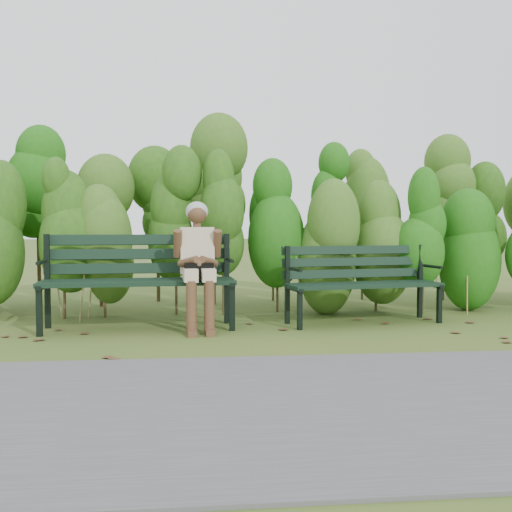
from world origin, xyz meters
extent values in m
plane|color=#3A5B1D|center=(0.00, 0.00, 0.00)|extent=(80.00, 80.00, 0.00)
cube|color=#474749|center=(0.00, -2.20, 0.01)|extent=(60.00, 2.50, 0.01)
cylinder|color=#47381E|center=(-2.75, 1.30, 0.40)|extent=(0.03, 0.03, 0.80)
ellipsoid|color=#215E11|center=(-2.75, 1.30, 1.04)|extent=(0.64, 0.64, 1.44)
cylinder|color=#47381E|center=(-2.14, 1.30, 0.40)|extent=(0.03, 0.03, 0.80)
ellipsoid|color=#215E11|center=(-2.14, 1.30, 1.04)|extent=(0.64, 0.64, 1.44)
cylinder|color=#47381E|center=(-1.53, 1.30, 0.40)|extent=(0.03, 0.03, 0.80)
ellipsoid|color=#215E11|center=(-1.53, 1.30, 1.04)|extent=(0.64, 0.64, 1.44)
cylinder|color=#47381E|center=(-0.92, 1.30, 0.40)|extent=(0.03, 0.03, 0.80)
ellipsoid|color=#215E11|center=(-0.92, 1.30, 1.04)|extent=(0.64, 0.64, 1.44)
cylinder|color=#47381E|center=(-0.31, 1.30, 0.40)|extent=(0.03, 0.03, 0.80)
ellipsoid|color=#215E11|center=(-0.31, 1.30, 1.04)|extent=(0.64, 0.64, 1.44)
cylinder|color=#47381E|center=(0.31, 1.30, 0.40)|extent=(0.03, 0.03, 0.80)
ellipsoid|color=#215E11|center=(0.31, 1.30, 1.04)|extent=(0.64, 0.64, 1.44)
cylinder|color=#47381E|center=(0.92, 1.30, 0.40)|extent=(0.03, 0.03, 0.80)
ellipsoid|color=#215E11|center=(0.92, 1.30, 1.04)|extent=(0.64, 0.64, 1.44)
cylinder|color=#47381E|center=(1.53, 1.30, 0.40)|extent=(0.03, 0.03, 0.80)
ellipsoid|color=#215E11|center=(1.53, 1.30, 1.04)|extent=(0.64, 0.64, 1.44)
cylinder|color=#47381E|center=(2.14, 1.30, 0.40)|extent=(0.03, 0.03, 0.80)
ellipsoid|color=#215E11|center=(2.14, 1.30, 1.04)|extent=(0.64, 0.64, 1.44)
cylinder|color=#47381E|center=(2.75, 1.30, 0.40)|extent=(0.03, 0.03, 0.80)
ellipsoid|color=#215E11|center=(2.75, 1.30, 1.04)|extent=(0.64, 0.64, 1.44)
cylinder|color=#47381E|center=(-2.69, 2.30, 0.55)|extent=(0.04, 0.04, 1.10)
ellipsoid|color=#294D19|center=(-2.69, 2.30, 1.43)|extent=(0.70, 0.70, 1.98)
cylinder|color=#47381E|center=(-1.92, 2.30, 0.55)|extent=(0.04, 0.04, 1.10)
ellipsoid|color=#294D19|center=(-1.92, 2.30, 1.43)|extent=(0.70, 0.70, 1.98)
cylinder|color=#47381E|center=(-1.15, 2.30, 0.55)|extent=(0.04, 0.04, 1.10)
ellipsoid|color=#294D19|center=(-1.15, 2.30, 1.43)|extent=(0.70, 0.70, 1.98)
cylinder|color=#47381E|center=(-0.38, 2.30, 0.55)|extent=(0.04, 0.04, 1.10)
ellipsoid|color=#294D19|center=(-0.38, 2.30, 1.43)|extent=(0.70, 0.70, 1.98)
cylinder|color=#47381E|center=(0.38, 2.30, 0.55)|extent=(0.04, 0.04, 1.10)
ellipsoid|color=#294D19|center=(0.38, 2.30, 1.43)|extent=(0.70, 0.70, 1.98)
cylinder|color=#47381E|center=(1.15, 2.30, 0.55)|extent=(0.04, 0.04, 1.10)
ellipsoid|color=#294D19|center=(1.15, 2.30, 1.43)|extent=(0.70, 0.70, 1.98)
cylinder|color=#47381E|center=(1.92, 2.30, 0.55)|extent=(0.04, 0.04, 1.10)
ellipsoid|color=#294D19|center=(1.92, 2.30, 1.43)|extent=(0.70, 0.70, 1.98)
cylinder|color=#47381E|center=(2.69, 2.30, 0.55)|extent=(0.04, 0.04, 1.10)
ellipsoid|color=#294D19|center=(2.69, 2.30, 1.43)|extent=(0.70, 0.70, 1.98)
cylinder|color=#47381E|center=(3.46, 2.30, 0.55)|extent=(0.04, 0.04, 1.10)
ellipsoid|color=#294D19|center=(3.46, 2.30, 1.43)|extent=(0.70, 0.70, 1.98)
cube|color=brown|center=(-0.45, -1.09, 0.00)|extent=(0.09, 0.11, 0.01)
cube|color=brown|center=(2.40, 0.46, 0.00)|extent=(0.10, 0.11, 0.01)
cube|color=brown|center=(0.08, -0.30, 0.00)|extent=(0.08, 0.10, 0.01)
cube|color=brown|center=(0.39, 0.49, 0.00)|extent=(0.11, 0.09, 0.01)
cube|color=brown|center=(1.95, 0.34, 0.00)|extent=(0.09, 0.10, 0.01)
cube|color=brown|center=(2.67, 0.33, 0.00)|extent=(0.11, 0.11, 0.01)
cube|color=brown|center=(-0.01, -0.59, 0.00)|extent=(0.11, 0.11, 0.01)
cube|color=brown|center=(2.01, 0.09, 0.00)|extent=(0.11, 0.11, 0.01)
cube|color=brown|center=(-1.70, -0.92, 0.00)|extent=(0.11, 0.11, 0.01)
cube|color=brown|center=(-0.66, 0.56, 0.00)|extent=(0.10, 0.11, 0.01)
cube|color=brown|center=(0.85, 0.49, 0.00)|extent=(0.11, 0.11, 0.01)
cube|color=brown|center=(2.54, 0.73, 0.00)|extent=(0.09, 0.07, 0.01)
cube|color=brown|center=(-1.51, -0.06, 0.00)|extent=(0.11, 0.11, 0.01)
cube|color=brown|center=(0.76, 0.71, 0.00)|extent=(0.11, 0.10, 0.01)
cube|color=brown|center=(-1.77, -1.01, 0.00)|extent=(0.10, 0.08, 0.01)
cube|color=brown|center=(1.06, -0.09, 0.00)|extent=(0.10, 0.09, 0.01)
cube|color=brown|center=(2.76, 0.52, 0.00)|extent=(0.11, 0.10, 0.01)
cube|color=brown|center=(1.14, 0.06, 0.00)|extent=(0.11, 0.11, 0.01)
cube|color=brown|center=(2.39, 0.59, 0.00)|extent=(0.11, 0.11, 0.01)
cube|color=brown|center=(-1.39, -0.54, 0.00)|extent=(0.11, 0.11, 0.01)
cube|color=brown|center=(-2.02, 0.65, 0.00)|extent=(0.11, 0.10, 0.01)
cube|color=brown|center=(1.22, -0.07, 0.00)|extent=(0.10, 0.08, 0.01)
cube|color=brown|center=(0.08, -0.05, 0.00)|extent=(0.09, 0.07, 0.01)
cube|color=brown|center=(-0.25, 0.89, 0.00)|extent=(0.11, 0.11, 0.01)
cube|color=brown|center=(-0.59, 0.55, 0.00)|extent=(0.10, 0.08, 0.01)
cube|color=brown|center=(-1.10, 0.07, 0.00)|extent=(0.11, 0.09, 0.01)
cube|color=brown|center=(0.75, 0.77, 0.00)|extent=(0.10, 0.11, 0.01)
cube|color=black|center=(-1.17, 0.29, 0.48)|extent=(1.94, 0.24, 0.04)
cube|color=black|center=(-1.18, 0.42, 0.48)|extent=(1.94, 0.24, 0.04)
cube|color=black|center=(-1.19, 0.56, 0.48)|extent=(1.94, 0.24, 0.04)
cube|color=black|center=(-1.19, 0.69, 0.48)|extent=(1.94, 0.24, 0.04)
cube|color=black|center=(-1.20, 0.79, 0.60)|extent=(1.94, 0.19, 0.11)
cube|color=black|center=(-1.20, 0.81, 0.75)|extent=(1.94, 0.19, 0.11)
cube|color=black|center=(-1.20, 0.82, 0.90)|extent=(1.94, 0.19, 0.11)
cube|color=black|center=(-2.09, 0.21, 0.24)|extent=(0.06, 0.06, 0.48)
cube|color=black|center=(-2.12, 0.68, 0.48)|extent=(0.06, 0.06, 0.97)
cube|color=black|center=(-2.11, 0.43, 0.46)|extent=(0.09, 0.54, 0.04)
cylinder|color=black|center=(-2.10, 0.38, 0.70)|extent=(0.06, 0.41, 0.04)
cube|color=black|center=(-0.24, 0.33, 0.24)|extent=(0.06, 0.06, 0.48)
cube|color=black|center=(-0.27, 0.80, 0.48)|extent=(0.06, 0.06, 0.97)
cube|color=black|center=(-0.26, 0.55, 0.46)|extent=(0.09, 0.54, 0.04)
cylinder|color=black|center=(-0.25, 0.50, 0.70)|extent=(0.06, 0.41, 0.04)
cube|color=black|center=(1.23, 0.44, 0.42)|extent=(1.67, 0.38, 0.04)
cube|color=black|center=(1.21, 0.56, 0.42)|extent=(1.67, 0.38, 0.04)
cube|color=black|center=(1.19, 0.67, 0.42)|extent=(1.67, 0.38, 0.04)
cube|color=black|center=(1.17, 0.79, 0.42)|extent=(1.67, 0.38, 0.04)
cube|color=black|center=(1.16, 0.87, 0.52)|extent=(1.66, 0.33, 0.10)
cube|color=black|center=(1.15, 0.89, 0.65)|extent=(1.66, 0.33, 0.10)
cube|color=black|center=(1.15, 0.90, 0.78)|extent=(1.66, 0.33, 0.10)
cube|color=black|center=(0.44, 0.30, 0.21)|extent=(0.05, 0.05, 0.42)
cube|color=black|center=(0.37, 0.70, 0.42)|extent=(0.05, 0.05, 0.84)
cube|color=black|center=(0.41, 0.48, 0.40)|extent=(0.12, 0.47, 0.04)
cylinder|color=black|center=(0.42, 0.44, 0.60)|extent=(0.09, 0.35, 0.03)
cube|color=black|center=(2.02, 0.56, 0.21)|extent=(0.05, 0.05, 0.42)
cube|color=black|center=(1.95, 0.96, 0.42)|extent=(0.05, 0.05, 0.84)
cube|color=black|center=(1.99, 0.75, 0.40)|extent=(0.12, 0.47, 0.04)
cylinder|color=black|center=(2.00, 0.70, 0.60)|extent=(0.09, 0.35, 0.03)
cube|color=#BDAB92|center=(-0.66, 0.32, 0.57)|extent=(0.16, 0.41, 0.12)
cube|color=#BDAB92|center=(-0.49, 0.33, 0.57)|extent=(0.16, 0.41, 0.12)
cylinder|color=brown|center=(-0.65, 0.16, 0.26)|extent=(0.11, 0.11, 0.52)
cylinder|color=brown|center=(-0.48, 0.17, 0.26)|extent=(0.11, 0.11, 0.52)
cube|color=brown|center=(-0.64, 0.08, 0.03)|extent=(0.10, 0.20, 0.06)
cube|color=brown|center=(-0.47, 0.09, 0.03)|extent=(0.10, 0.20, 0.06)
cube|color=#BDAB92|center=(-0.59, 0.59, 0.79)|extent=(0.36, 0.26, 0.50)
cylinder|color=brown|center=(-0.59, 0.57, 1.05)|extent=(0.09, 0.09, 0.10)
sphere|color=brown|center=(-0.59, 0.56, 1.18)|extent=(0.20, 0.20, 0.20)
ellipsoid|color=gray|center=(-0.59, 0.58, 1.20)|extent=(0.23, 0.22, 0.21)
cylinder|color=brown|center=(-0.79, 0.50, 0.87)|extent=(0.10, 0.21, 0.30)
cylinder|color=brown|center=(-0.38, 0.52, 0.87)|extent=(0.10, 0.21, 0.30)
cylinder|color=brown|center=(-0.68, 0.38, 0.70)|extent=(0.23, 0.25, 0.13)
cylinder|color=brown|center=(-0.48, 0.39, 0.70)|extent=(0.21, 0.26, 0.13)
sphere|color=brown|center=(-0.57, 0.33, 0.68)|extent=(0.11, 0.11, 0.11)
cube|color=black|center=(-0.57, 0.34, 0.61)|extent=(0.29, 0.13, 0.15)
camera|label=1|loc=(-0.63, -5.63, 1.06)|focal=42.00mm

